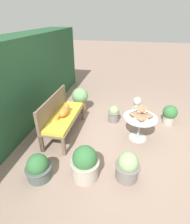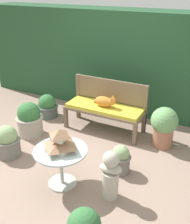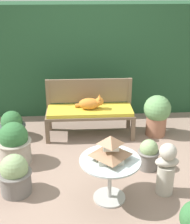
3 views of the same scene
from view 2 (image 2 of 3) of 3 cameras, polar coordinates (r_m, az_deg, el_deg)
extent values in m
plane|color=gray|center=(4.11, -5.19, -10.43)|extent=(30.00, 30.00, 0.00)
cube|color=#234C2D|center=(5.60, 7.26, 10.23)|extent=(6.40, 0.77, 1.91)
cube|color=brown|center=(4.99, -5.93, -1.17)|extent=(0.06, 0.06, 0.36)
cube|color=brown|center=(4.48, 8.11, -4.57)|extent=(0.06, 0.06, 0.36)
cube|color=brown|center=(5.32, -3.39, 0.68)|extent=(0.06, 0.06, 0.36)
cube|color=brown|center=(4.85, 9.87, -2.27)|extent=(0.06, 0.06, 0.36)
cube|color=brown|center=(4.79, 1.89, 0.40)|extent=(1.35, 0.49, 0.04)
cube|color=gold|center=(4.77, 1.90, 0.91)|extent=(1.30, 0.46, 0.05)
cube|color=brown|center=(5.23, -3.42, 3.19)|extent=(0.06, 0.06, 0.86)
cube|color=brown|center=(4.75, 10.15, 0.42)|extent=(0.06, 0.06, 0.86)
cube|color=brown|center=(4.87, 3.10, 4.45)|extent=(1.30, 0.04, 0.38)
ellipsoid|color=orange|center=(4.71, 1.79, 2.13)|extent=(0.33, 0.18, 0.17)
sphere|color=orange|center=(4.64, 3.51, 2.17)|extent=(0.13, 0.13, 0.13)
cone|color=orange|center=(4.64, 3.72, 3.18)|extent=(0.05, 0.05, 0.06)
cone|color=orange|center=(4.58, 3.35, 2.89)|extent=(0.05, 0.05, 0.06)
cylinder|color=orange|center=(4.85, 0.82, 2.11)|extent=(0.18, 0.06, 0.06)
cylinder|color=#B7B7B2|center=(3.78, -6.64, -14.06)|extent=(0.37, 0.37, 0.02)
cylinder|color=#B7B7B2|center=(3.63, -6.84, -11.12)|extent=(0.04, 0.04, 0.50)
cylinder|color=silver|center=(3.48, -7.06, -7.71)|extent=(0.67, 0.67, 0.01)
torus|color=#B7B7B2|center=(3.49, -7.04, -7.88)|extent=(0.67, 0.67, 0.02)
cube|color=beige|center=(3.47, -7.09, -7.21)|extent=(0.26, 0.26, 0.06)
pyramid|color=#936B4C|center=(3.43, -7.15, -6.21)|extent=(0.35, 0.35, 0.08)
cube|color=beige|center=(3.39, -7.21, -5.22)|extent=(0.16, 0.16, 0.05)
pyramid|color=#936B4C|center=(3.36, -7.28, -4.16)|extent=(0.22, 0.22, 0.09)
cylinder|color=#B7B2A3|center=(3.46, 3.11, -14.50)|extent=(0.20, 0.20, 0.36)
ellipsoid|color=#B7B2A3|center=(3.32, 3.20, -11.38)|extent=(0.28, 0.17, 0.11)
sphere|color=#B7B2A3|center=(3.24, 3.26, -9.54)|extent=(0.20, 0.20, 0.20)
cylinder|color=slate|center=(3.90, 5.18, -10.45)|extent=(0.25, 0.25, 0.25)
torus|color=slate|center=(3.83, 5.24, -9.06)|extent=(0.29, 0.29, 0.03)
sphere|color=#89A870|center=(3.80, 5.28, -8.40)|extent=(0.23, 0.23, 0.23)
cylinder|color=#4C5651|center=(5.47, -9.60, 0.24)|extent=(0.38, 0.38, 0.22)
torus|color=#4C5651|center=(5.43, -9.67, 1.16)|extent=(0.42, 0.42, 0.03)
sphere|color=#336B38|center=(5.40, -9.72, 1.84)|extent=(0.33, 0.33, 0.33)
cylinder|color=slate|center=(4.40, -17.20, -6.83)|extent=(0.36, 0.36, 0.28)
torus|color=slate|center=(4.34, -17.42, -5.43)|extent=(0.39, 0.39, 0.03)
sphere|color=#89A870|center=(4.31, -17.53, -4.65)|extent=(0.32, 0.32, 0.32)
cylinder|color=#9E664C|center=(4.54, 13.60, -4.61)|extent=(0.31, 0.31, 0.37)
torus|color=#9E664C|center=(4.46, 13.82, -2.68)|extent=(0.35, 0.35, 0.03)
sphere|color=#66995B|center=(4.42, 13.94, -1.70)|extent=(0.42, 0.42, 0.42)
cylinder|color=#ADA393|center=(4.86, -13.03, -2.73)|extent=(0.42, 0.42, 0.33)
torus|color=#ADA393|center=(4.79, -13.21, -1.13)|extent=(0.45, 0.45, 0.03)
sphere|color=#336B38|center=(4.76, -13.30, -0.28)|extent=(0.38, 0.38, 0.38)
camera|label=1|loc=(5.47, -36.00, 19.85)|focal=28.00mm
camera|label=3|loc=(2.11, -76.06, 4.45)|focal=50.00mm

